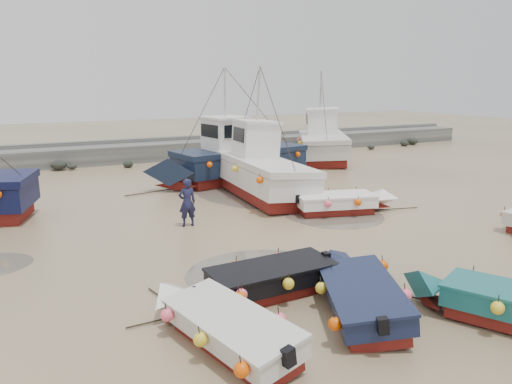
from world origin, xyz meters
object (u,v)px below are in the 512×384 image
Objects in this scene: dinghy_2 at (509,301)px; cabin_boat_2 at (231,158)px; dinghy_5 at (344,200)px; person at (188,226)px; dinghy_4 at (260,278)px; dinghy_1 at (361,289)px; cabin_boat_3 at (323,141)px; cabin_boat_1 at (255,169)px; dinghy_0 at (224,320)px.

dinghy_2 is 0.51× the size of cabin_boat_2.
person is (-6.63, 1.12, -0.56)m from dinghy_5.
person is (0.52, 7.15, -0.55)m from dinghy_4.
cabin_boat_2 is at bearing -154.74° from dinghy_5.
dinghy_1 is 16.58m from cabin_boat_2.
dinghy_5 is at bearing 48.00° from dinghy_2.
dinghy_2 and dinghy_5 have the same top height.
dinghy_4 is 0.59× the size of cabin_boat_3.
dinghy_4 is at bearing -111.98° from cabin_boat_1.
cabin_boat_1 is (-1.78, 4.84, 0.76)m from dinghy_5.
dinghy_2 is at bearing -88.92° from cabin_boat_1.
cabin_boat_3 is 18.30m from person.
person is at bearing 82.87° from dinghy_2.
cabin_boat_2 is at bearing 53.63° from dinghy_0.
person is at bearing -111.28° from cabin_boat_3.
dinghy_1 is at bearing -134.92° from dinghy_4.
dinghy_4 is (1.73, 1.71, 0.00)m from dinghy_0.
dinghy_5 is at bearing 29.31° from dinghy_0.
dinghy_2 is 2.92× the size of person.
cabin_boat_3 reaches higher than person.
dinghy_1 is 0.98× the size of dinghy_4.
cabin_boat_3 is at bearing -75.14° from cabin_boat_2.
dinghy_1 is 2.58m from dinghy_4.
dinghy_1 is at bearing 114.09° from dinghy_2.
cabin_boat_3 reaches higher than dinghy_2.
cabin_boat_2 is 8.97m from person.
cabin_boat_1 is at bearing 99.83° from dinghy_1.
cabin_boat_1 is (7.09, 12.58, 0.76)m from dinghy_0.
dinghy_1 reaches higher than person.
dinghy_0 is 6.63m from dinghy_2.
cabin_boat_1 is at bearing -144.68° from dinghy_5.
dinghy_0 is 3.64m from dinghy_1.
cabin_boat_1 is (3.46, 12.60, 0.77)m from dinghy_1.
person is (-14.16, -11.52, -1.33)m from cabin_boat_3.
dinghy_4 is (-4.54, 3.84, 0.00)m from dinghy_2.
dinghy_1 and dinghy_4 have the same top height.
cabin_boat_3 reaches higher than dinghy_4.
cabin_boat_1 is 12.15m from cabin_boat_3.
dinghy_0 is 14.46m from cabin_boat_1.
dinghy_4 is 3.02× the size of person.
dinghy_0 is 1.00× the size of dinghy_4.
cabin_boat_3 is 5.15× the size of person.
cabin_boat_2 is at bearing -24.06° from dinghy_4.
dinghy_0 and dinghy_2 have the same top height.
person is (2.25, 8.86, -0.55)m from dinghy_0.
cabin_boat_2 is at bearing -125.12° from cabin_boat_3.
cabin_boat_2 is (7.38, 16.11, 0.76)m from dinghy_0.
dinghy_0 is at bearing 144.99° from cabin_boat_2.
dinghy_2 is at bearing -30.59° from dinghy_0.
dinghy_0 is 0.52× the size of cabin_boat_2.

